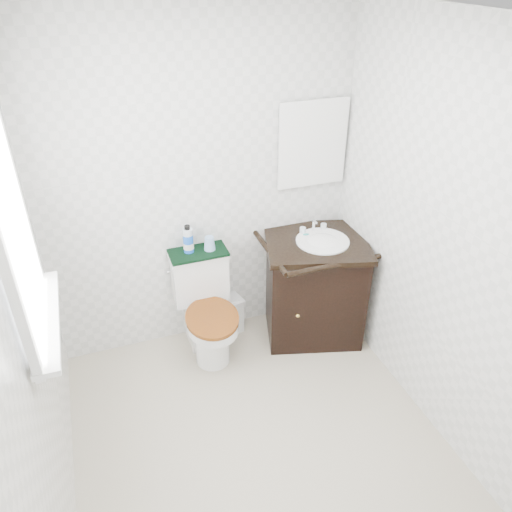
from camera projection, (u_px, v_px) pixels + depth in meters
floor at (261, 444)px, 3.09m from camera, size 2.40×2.40×0.00m
ceiling at (264, 19)px, 1.84m from camera, size 2.40×2.40×0.00m
wall_back at (201, 191)px, 3.43m from camera, size 2.40×0.00×2.40m
wall_front at (400, 500)px, 1.50m from camera, size 2.40×0.00×2.40m
wall_left at (23, 335)px, 2.15m from camera, size 0.00×2.40×2.40m
wall_right at (446, 247)px, 2.78m from camera, size 0.00×2.40×2.40m
window at (13, 236)px, 2.17m from camera, size 0.02×0.70×0.90m
mirror at (312, 144)px, 3.51m from camera, size 0.50×0.02×0.60m
toilet at (206, 312)px, 3.67m from camera, size 0.42×0.63×0.78m
vanity at (314, 284)px, 3.81m from camera, size 0.88×0.81×0.92m
trash_bin at (229, 315)px, 3.93m from camera, size 0.24×0.21×0.30m
towel at (198, 253)px, 3.54m from camera, size 0.41×0.22×0.02m
mouthwash_bottle at (188, 240)px, 3.48m from camera, size 0.07×0.07×0.21m
cup at (209, 243)px, 3.53m from camera, size 0.08×0.08×0.10m
soap_bar at (306, 235)px, 3.66m from camera, size 0.06×0.04×0.02m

